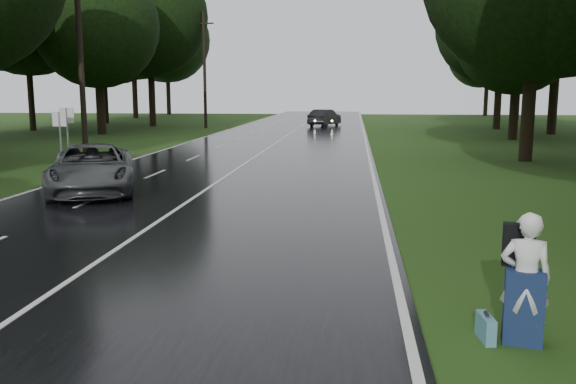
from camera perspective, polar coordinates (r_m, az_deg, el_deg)
The scene contains 16 objects.
ground at distance 11.37m, azimuth -20.42°, elevation -8.40°, with size 160.00×160.00×0.00m, color #234213.
road at distance 30.25m, azimuth -3.36°, elevation 3.12°, with size 12.00×140.00×0.04m, color black.
lane_center at distance 30.25m, azimuth -3.36°, elevation 3.17°, with size 0.12×140.00×0.01m, color silver.
grey_car at distance 21.13m, azimuth -17.96°, elevation 2.12°, with size 2.64×5.72×1.59m, color #45484A.
far_car at distance 58.49m, azimuth 3.47°, elevation 7.00°, with size 1.67×4.80×1.58m, color black.
hitchhiker at distance 8.78m, azimuth 21.37°, elevation -7.98°, with size 0.73×0.68×1.81m.
suitcase at distance 8.91m, azimuth 18.11°, elevation -12.07°, with size 0.14×0.50×0.35m, color teal.
utility_pole_mid at distance 32.44m, azimuth -18.47°, elevation 3.04°, with size 1.80×0.28×10.84m, color black, non-canonical shape.
utility_pole_far at distance 56.30m, azimuth -7.74°, elevation 5.99°, with size 1.80×0.28×10.35m, color black, non-canonical shape.
road_sign_a at distance 27.27m, azimuth -20.45°, elevation 1.79°, with size 0.60×0.10×2.52m, color white, non-canonical shape.
road_sign_b at distance 27.85m, azimuth -19.85°, elevation 1.97°, with size 0.64×0.10×2.66m, color white, non-canonical shape.
tree_left_e at distance 50.06m, azimuth -17.10°, elevation 5.22°, with size 9.08×9.08×14.19m, color black, non-canonical shape.
tree_left_f at distance 60.19m, azimuth -12.59°, elevation 6.07°, with size 11.46×11.46×17.90m, color black, non-canonical shape.
tree_right_d at distance 31.72m, azimuth 21.41°, elevation 2.74°, with size 9.85×9.85×15.40m, color black, non-canonical shape.
tree_right_e at distance 45.37m, azimuth 20.35°, elevation 4.65°, with size 7.95×7.95×12.42m, color black, non-canonical shape.
tree_right_f at distance 57.40m, azimuth 19.01°, elevation 5.62°, with size 9.95×9.95×15.55m, color black, non-canonical shape.
Camera 1 is at (4.99, -9.64, 3.38)m, focal length 37.77 mm.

